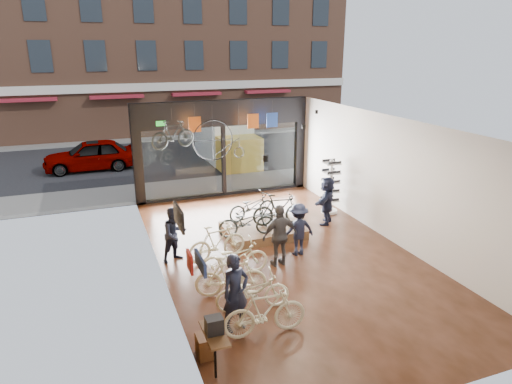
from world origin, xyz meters
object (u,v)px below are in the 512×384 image
display_bike_left (247,222)px  customer_0 (236,293)px  box_truck (228,140)px  penny_farthing (221,141)px  customer_5 (327,200)px  street_car (91,155)px  floor_bike_4 (234,258)px  display_bike_right (252,206)px  display_bike_mid (279,210)px  customer_2 (280,235)px  sunglasses_rack (330,187)px  customer_1 (175,234)px  hung_bike (173,134)px  customer_3 (298,229)px  floor_bike_1 (265,312)px  floor_bike_3 (231,276)px  display_platform (263,230)px  floor_bike_2 (253,291)px  floor_bike_5 (217,242)px

display_bike_left → customer_0: (-1.65, -3.97, 0.10)m
box_truck → penny_farthing: 6.91m
customer_5 → penny_farthing: size_ratio=0.88×
street_car → floor_bike_4: street_car is taller
box_truck → display_bike_right: (-1.88, -8.72, -0.46)m
floor_bike_4 → display_bike_right: size_ratio=1.07×
display_bike_mid → customer_2: customer_2 is taller
sunglasses_rack → floor_bike_4: bearing=-125.2°
display_bike_right → customer_1: bearing=107.8°
street_car → box_truck: box_truck is taller
street_car → floor_bike_4: (3.19, -12.64, -0.27)m
floor_bike_4 → hung_bike: hung_bike is taller
box_truck → customer_5: (0.61, -9.24, -0.39)m
customer_3 → sunglasses_rack: size_ratio=0.79×
customer_2 → hung_bike: bearing=-72.3°
floor_bike_1 → floor_bike_3: (-0.19, 1.72, -0.02)m
box_truck → display_platform: size_ratio=2.55×
floor_bike_2 → floor_bike_4: floor_bike_4 is taller
box_truck → display_platform: (-1.78, -9.44, -1.05)m
box_truck → sunglasses_rack: 8.44m
box_truck → customer_3: 11.20m
floor_bike_3 → floor_bike_5: bearing=7.7°
display_platform → customer_3: bearing=-75.3°
floor_bike_2 → display_bike_right: 4.96m
floor_bike_4 → display_platform: size_ratio=0.75×
floor_bike_2 → display_bike_right: display_bike_right is taller
customer_0 → customer_3: 4.00m
box_truck → floor_bike_5: 11.25m
floor_bike_5 → hung_bike: hung_bike is taller
display_bike_mid → display_bike_right: display_bike_mid is taller
customer_1 → customer_3: bearing=-38.3°
customer_3 → penny_farthing: (-0.86, 4.69, 1.73)m
display_bike_right → sunglasses_rack: sunglasses_rack is taller
floor_bike_5 → display_bike_left: 1.31m
display_bike_mid → customer_3: bearing=-174.1°
customer_5 → sunglasses_rack: size_ratio=0.83×
floor_bike_3 → floor_bike_5: size_ratio=0.99×
customer_0 → sunglasses_rack: 7.77m
customer_1 → customer_2: customer_2 is taller
floor_bike_1 → customer_2: (1.55, 2.83, 0.33)m
floor_bike_3 → display_bike_left: size_ratio=1.00×
floor_bike_2 → display_platform: 4.33m
box_truck → customer_2: box_truck is taller
floor_bike_5 → floor_bike_4: bearing=179.3°
customer_3 → street_car: bearing=-69.6°
floor_bike_2 → floor_bike_1: bearing=-178.6°
street_car → box_truck: size_ratio=0.72×
customer_1 → customer_5: (5.33, 1.02, 0.04)m
street_car → floor_bike_3: 13.93m
floor_bike_4 → display_bike_mid: display_bike_mid is taller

